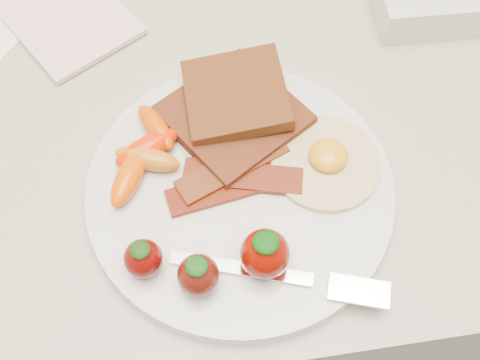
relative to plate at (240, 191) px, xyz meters
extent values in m
cube|color=gray|center=(0.02, 0.15, -0.46)|extent=(2.00, 0.60, 0.90)
cylinder|color=silver|center=(0.00, 0.00, 0.00)|extent=(0.27, 0.27, 0.02)
cube|color=#4B2012|center=(0.00, 0.07, 0.02)|extent=(0.15, 0.15, 0.01)
cube|color=#3B1A0C|center=(0.01, 0.08, 0.03)|extent=(0.09, 0.09, 0.02)
cylinder|color=beige|center=(0.08, 0.01, 0.01)|extent=(0.11, 0.11, 0.01)
ellipsoid|color=orange|center=(0.08, 0.01, 0.02)|extent=(0.04, 0.04, 0.02)
cube|color=#4A1303|center=(-0.01, 0.00, 0.01)|extent=(0.11, 0.04, 0.00)
cube|color=#3D150C|center=(0.00, 0.01, 0.01)|extent=(0.11, 0.05, 0.00)
cube|color=#340705|center=(0.00, 0.02, 0.02)|extent=(0.11, 0.07, 0.00)
ellipsoid|color=red|center=(-0.08, 0.04, 0.02)|extent=(0.07, 0.05, 0.02)
ellipsoid|color=#BD6314|center=(-0.08, 0.03, 0.02)|extent=(0.06, 0.04, 0.02)
ellipsoid|color=#E44D00|center=(-0.09, 0.02, 0.02)|extent=(0.05, 0.07, 0.02)
ellipsoid|color=#D94700|center=(-0.07, 0.07, 0.02)|extent=(0.04, 0.06, 0.02)
ellipsoid|color=#5A0504|center=(-0.09, -0.06, 0.03)|extent=(0.03, 0.03, 0.03)
ellipsoid|color=black|center=(-0.09, -0.06, 0.04)|extent=(0.02, 0.02, 0.01)
ellipsoid|color=#480E08|center=(-0.05, -0.08, 0.03)|extent=(0.03, 0.03, 0.04)
ellipsoid|color=#0F3E0D|center=(-0.05, -0.08, 0.05)|extent=(0.02, 0.02, 0.01)
ellipsoid|color=#6D0800|center=(0.01, -0.08, 0.03)|extent=(0.04, 0.04, 0.04)
ellipsoid|color=#053D07|center=(0.01, -0.08, 0.05)|extent=(0.02, 0.02, 0.01)
cube|color=silver|center=(-0.01, -0.08, 0.01)|extent=(0.11, 0.05, 0.00)
cube|color=silver|center=(0.08, -0.11, 0.01)|extent=(0.05, 0.04, 0.00)
cube|color=beige|center=(-0.16, 0.25, 0.00)|extent=(0.18, 0.19, 0.01)
camera|label=1|loc=(-0.04, -0.25, 0.47)|focal=45.00mm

